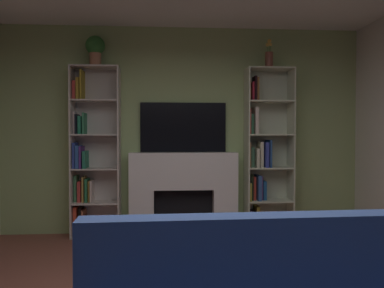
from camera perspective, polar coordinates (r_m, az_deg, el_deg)
name	(u,v)px	position (r m, az deg, el deg)	size (l,w,h in m)	color
wall_back_accent	(183,130)	(5.35, -1.33, 2.02)	(4.98, 0.06, 2.78)	#99B171
fireplace	(184,191)	(5.25, -1.24, -6.81)	(1.54, 0.54, 1.09)	white
tv	(183,127)	(5.29, -1.30, 2.45)	(1.15, 0.06, 0.67)	black
bookshelf_left	(91,157)	(5.30, -14.58, -1.83)	(0.62, 0.31, 2.21)	beige
bookshelf_right	(263,158)	(5.37, 10.28, -1.97)	(0.62, 0.33, 2.21)	beige
potted_plant	(95,48)	(5.35, -13.93, 13.38)	(0.25, 0.25, 0.39)	#AF7051
vase_with_flowers	(269,57)	(5.45, 11.17, 12.27)	(0.10, 0.10, 0.39)	brown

